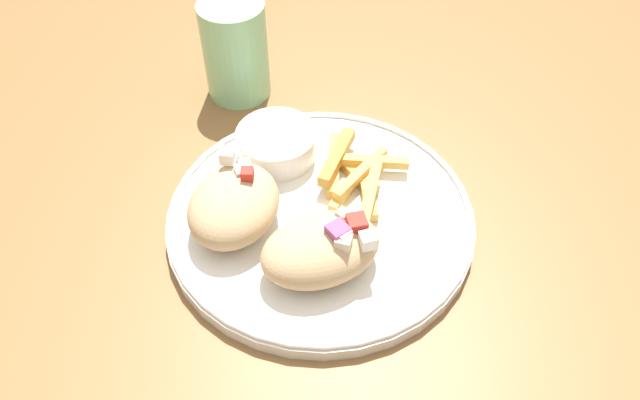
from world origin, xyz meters
TOP-DOWN VIEW (x-y plane):
  - table at (0.00, 0.00)m, footprint 1.28×1.28m
  - plate at (-0.00, -0.02)m, footprint 0.30×0.30m
  - pita_sandwich_near at (-0.04, -0.06)m, footprint 0.13×0.11m
  - pita_sandwich_far at (-0.06, 0.03)m, footprint 0.13×0.12m
  - fries_pile at (0.05, -0.01)m, footprint 0.10×0.12m
  - sauce_ramekin at (0.03, 0.07)m, footprint 0.08×0.08m
  - water_glass at (0.08, 0.19)m, footprint 0.07×0.07m

SIDE VIEW (x-z plane):
  - table at x=0.00m, z-range 0.30..1.04m
  - plate at x=0.00m, z-range 0.74..0.76m
  - fries_pile at x=0.05m, z-range 0.75..0.78m
  - sauce_ramekin at x=0.03m, z-range 0.75..0.79m
  - pita_sandwich_near at x=-0.04m, z-range 0.75..0.80m
  - pita_sandwich_far at x=-0.06m, z-range 0.75..0.81m
  - water_glass at x=0.08m, z-range 0.73..0.85m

